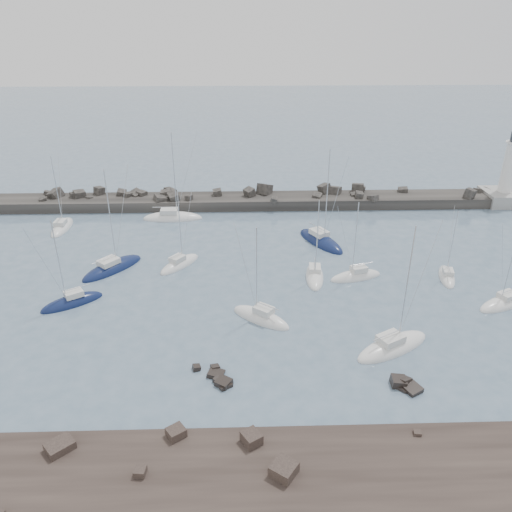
{
  "coord_description": "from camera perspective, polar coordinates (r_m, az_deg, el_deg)",
  "views": [
    {
      "loc": [
        -0.85,
        -47.25,
        31.77
      ],
      "look_at": [
        0.93,
        12.0,
        2.6
      ],
      "focal_mm": 35.0,
      "sensor_mm": 36.0,
      "label": 1
    }
  ],
  "objects": [
    {
      "name": "sailboat_6",
      "position": [
        66.67,
        6.71,
        -2.33
      ],
      "size": [
        3.1,
        7.73,
        11.95
      ],
      "color": "white",
      "rests_on": "ground"
    },
    {
      "name": "lighthouse",
      "position": [
        101.88,
        26.59,
        7.06
      ],
      "size": [
        7.0,
        7.0,
        14.6
      ],
      "color": "gray",
      "rests_on": "ground"
    },
    {
      "name": "rock_cluster_far",
      "position": [
        50.53,
        16.5,
        -13.98
      ],
      "size": [
        2.9,
        3.43,
        1.58
      ],
      "color": "black",
      "rests_on": "ground"
    },
    {
      "name": "breakwater",
      "position": [
        91.2,
        -6.25,
        5.88
      ],
      "size": [
        115.0,
        7.54,
        5.22
      ],
      "color": "#2A2826",
      "rests_on": "ground"
    },
    {
      "name": "sailboat_13",
      "position": [
        70.95,
        -16.1,
        -1.39
      ],
      "size": [
        8.39,
        9.24,
        15.04
      ],
      "color": "#101C45",
      "rests_on": "ground"
    },
    {
      "name": "sailboat_11",
      "position": [
        67.31,
        26.47,
        -4.87
      ],
      "size": [
        8.08,
        5.52,
        12.36
      ],
      "color": "white",
      "rests_on": "ground"
    },
    {
      "name": "ground",
      "position": [
        56.95,
        -0.58,
        -7.71
      ],
      "size": [
        400.0,
        400.0,
        0.0
      ],
      "primitive_type": "plane",
      "color": "slate",
      "rests_on": "ground"
    },
    {
      "name": "sailboat_8",
      "position": [
        76.78,
        7.4,
        1.65
      ],
      "size": [
        7.47,
        10.24,
        15.74
      ],
      "color": "#101C45",
      "rests_on": "ground"
    },
    {
      "name": "sailboat_9",
      "position": [
        67.39,
        11.33,
        -2.34
      ],
      "size": [
        7.54,
        4.07,
        11.64
      ],
      "color": "white",
      "rests_on": "ground"
    },
    {
      "name": "sailboat_2",
      "position": [
        64.38,
        -20.26,
        -5.03
      ],
      "size": [
        7.5,
        6.08,
        12.01
      ],
      "color": "#101C45",
      "rests_on": "ground"
    },
    {
      "name": "rock_shelf",
      "position": [
        40.6,
        -0.08,
        -25.27
      ],
      "size": [
        140.0,
        12.12,
        2.04
      ],
      "color": "black",
      "rests_on": "ground"
    },
    {
      "name": "sailboat_10",
      "position": [
        70.75,
        20.95,
        -2.25
      ],
      "size": [
        3.26,
        6.54,
        10.07
      ],
      "color": "white",
      "rests_on": "ground"
    },
    {
      "name": "sailboat_5",
      "position": [
        57.57,
        0.58,
        -7.11
      ],
      "size": [
        7.49,
        6.5,
        12.33
      ],
      "color": "white",
      "rests_on": "ground"
    },
    {
      "name": "sailboat_7",
      "position": [
        54.97,
        15.32,
        -10.01
      ],
      "size": [
        9.63,
        7.15,
        14.85
      ],
      "color": "white",
      "rests_on": "ground"
    },
    {
      "name": "rock_cluster_near",
      "position": [
        49.36,
        -4.29,
        -13.89
      ],
      "size": [
        4.2,
        3.87,
        1.15
      ],
      "color": "black",
      "rests_on": "ground"
    },
    {
      "name": "sailboat_3",
      "position": [
        70.05,
        -8.73,
        -0.97
      ],
      "size": [
        6.17,
        7.18,
        11.65
      ],
      "color": "white",
      "rests_on": "ground"
    },
    {
      "name": "sailboat_4",
      "position": [
        86.15,
        -9.52,
        4.29
      ],
      "size": [
        10.06,
        3.2,
        15.8
      ],
      "color": "white",
      "rests_on": "ground"
    },
    {
      "name": "sailboat_1",
      "position": [
        87.05,
        -21.28,
        3.03
      ],
      "size": [
        2.57,
        8.06,
        12.73
      ],
      "color": "white",
      "rests_on": "ground"
    }
  ]
}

